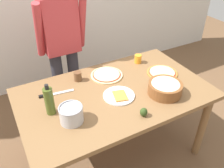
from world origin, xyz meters
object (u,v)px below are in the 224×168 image
(plate_with_slice, at_px, (119,96))
(olive_oil_bottle, at_px, (49,101))
(dining_table, at_px, (115,100))
(steel_pot, at_px, (71,114))
(pizza_raw_on_board, at_px, (107,75))
(cup_small_brown, at_px, (78,76))
(cup_orange, at_px, (138,59))
(avocado, at_px, (144,112))
(pizza_cooked_on_tray, at_px, (162,73))
(chef_knife, at_px, (52,94))
(person_cook, at_px, (62,43))
(popcorn_bowl, at_px, (165,87))

(plate_with_slice, distance_m, olive_oil_bottle, 0.56)
(dining_table, relative_size, steel_pot, 9.22)
(pizza_raw_on_board, relative_size, plate_with_slice, 1.14)
(cup_small_brown, bearing_deg, cup_orange, 0.83)
(pizza_raw_on_board, relative_size, olive_oil_bottle, 1.15)
(steel_pot, xyz_separation_m, avocado, (0.48, -0.20, -0.03))
(dining_table, distance_m, cup_orange, 0.57)
(dining_table, xyz_separation_m, cup_small_brown, (-0.21, 0.31, 0.13))
(avocado, bearing_deg, pizza_cooked_on_tray, 39.21)
(cup_small_brown, height_order, chef_knife, cup_small_brown)
(pizza_raw_on_board, bearing_deg, steel_pot, -140.35)
(olive_oil_bottle, bearing_deg, pizza_raw_on_board, 22.52)
(chef_knife, relative_size, avocado, 4.15)
(pizza_raw_on_board, bearing_deg, pizza_cooked_on_tray, -24.26)
(pizza_raw_on_board, bearing_deg, olive_oil_bottle, -157.48)
(person_cook, distance_m, cup_small_brown, 0.46)
(dining_table, height_order, avocado, avocado)
(plate_with_slice, relative_size, chef_knife, 0.89)
(steel_pot, bearing_deg, chef_knife, 95.38)
(pizza_cooked_on_tray, bearing_deg, cup_orange, 106.83)
(plate_with_slice, distance_m, avocado, 0.29)
(steel_pot, height_order, cup_small_brown, steel_pot)
(person_cook, height_order, popcorn_bowl, person_cook)
(person_cook, bearing_deg, steel_pot, -105.68)
(pizza_cooked_on_tray, relative_size, avocado, 4.06)
(cup_small_brown, bearing_deg, chef_knife, -159.61)
(person_cook, height_order, cup_small_brown, person_cook)
(pizza_cooked_on_tray, distance_m, cup_small_brown, 0.79)
(pizza_cooked_on_tray, relative_size, olive_oil_bottle, 1.11)
(pizza_raw_on_board, distance_m, plate_with_slice, 0.33)
(pizza_raw_on_board, relative_size, popcorn_bowl, 1.05)
(popcorn_bowl, distance_m, avocado, 0.34)
(person_cook, xyz_separation_m, olive_oil_bottle, (-0.36, -0.75, -0.07))
(cup_orange, relative_size, avocado, 1.21)
(dining_table, height_order, cup_orange, cup_orange)
(dining_table, distance_m, person_cook, 0.82)
(pizza_raw_on_board, relative_size, chef_knife, 1.02)
(plate_with_slice, height_order, steel_pot, steel_pot)
(plate_with_slice, xyz_separation_m, cup_orange, (0.44, 0.39, 0.03))
(popcorn_bowl, bearing_deg, avocado, -155.22)
(person_cook, distance_m, plate_with_slice, 0.87)
(cup_small_brown, bearing_deg, pizza_raw_on_board, -12.73)
(olive_oil_bottle, height_order, chef_knife, olive_oil_bottle)
(pizza_raw_on_board, xyz_separation_m, popcorn_bowl, (0.30, -0.47, 0.05))
(popcorn_bowl, bearing_deg, chef_knife, 152.76)
(olive_oil_bottle, bearing_deg, avocado, -31.73)
(popcorn_bowl, distance_m, steel_pot, 0.80)
(dining_table, distance_m, steel_pot, 0.49)
(steel_pot, distance_m, cup_small_brown, 0.53)
(popcorn_bowl, distance_m, chef_knife, 0.93)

